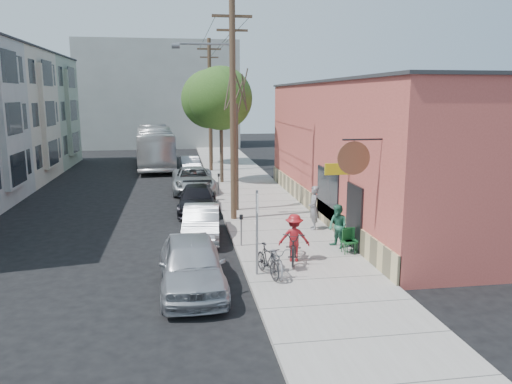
{
  "coord_description": "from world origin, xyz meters",
  "views": [
    {
      "loc": [
        -0.09,
        -18.61,
        5.88
      ],
      "look_at": [
        3.44,
        3.84,
        1.5
      ],
      "focal_mm": 35.0,
      "sensor_mm": 36.0,
      "label": 1
    }
  ],
  "objects": [
    {
      "name": "sign_post",
      "position": [
        2.35,
        -3.31,
        1.83
      ],
      "size": [
        0.07,
        0.45,
        2.8
      ],
      "color": "slate",
      "rests_on": "sidewalk"
    },
    {
      "name": "utility_pole_far",
      "position": [
        2.45,
        20.25,
        5.34
      ],
      "size": [
        1.8,
        0.28,
        10.0
      ],
      "color": "#503A28",
      "rests_on": "sidewalk"
    },
    {
      "name": "patio_chair_a",
      "position": [
        6.18,
        -1.48,
        0.59
      ],
      "size": [
        0.52,
        0.52,
        0.88
      ],
      "primitive_type": null,
      "rotation": [
        0.0,
        0.0,
        -0.04
      ],
      "color": "#144720",
      "rests_on": "sidewalk"
    },
    {
      "name": "patron_green",
      "position": [
        5.86,
        -0.89,
        0.99
      ],
      "size": [
        0.9,
        1.0,
        1.68
      ],
      "primitive_type": "imported",
      "rotation": [
        0.0,
        0.0,
        -1.17
      ],
      "color": "#2C7054",
      "rests_on": "sidewalk"
    },
    {
      "name": "parking_meter_near",
      "position": [
        2.25,
        -0.08,
        0.98
      ],
      "size": [
        0.14,
        0.14,
        1.24
      ],
      "color": "slate",
      "rests_on": "sidewalk"
    },
    {
      "name": "car_2",
      "position": [
        0.8,
        6.58,
        0.67
      ],
      "size": [
        2.12,
        4.72,
        1.34
      ],
      "primitive_type": "imported",
      "rotation": [
        0.0,
        0.0,
        -0.05
      ],
      "color": "black",
      "rests_on": "ground"
    },
    {
      "name": "parked_bike_a",
      "position": [
        2.67,
        -3.5,
        0.67
      ],
      "size": [
        0.89,
        1.79,
        1.04
      ],
      "primitive_type": "imported",
      "rotation": [
        0.0,
        0.0,
        0.24
      ],
      "color": "black",
      "rests_on": "sidewalk"
    },
    {
      "name": "sidewalk",
      "position": [
        4.25,
        11.0,
        0.07
      ],
      "size": [
        4.5,
        58.0,
        0.15
      ],
      "primitive_type": "cube",
      "color": "#A19B95",
      "rests_on": "ground"
    },
    {
      "name": "bus",
      "position": [
        -2.01,
        24.22,
        1.69
      ],
      "size": [
        3.64,
        12.32,
        3.39
      ],
      "primitive_type": "imported",
      "rotation": [
        0.0,
        0.0,
        0.07
      ],
      "color": "silver",
      "rests_on": "ground"
    },
    {
      "name": "patron_grey",
      "position": [
        5.68,
        1.88,
        1.11
      ],
      "size": [
        0.53,
        0.74,
        1.92
      ],
      "primitive_type": "imported",
      "rotation": [
        0.0,
        0.0,
        -1.67
      ],
      "color": "gray",
      "rests_on": "sidewalk"
    },
    {
      "name": "parked_bike_b",
      "position": [
        3.0,
        -3.37,
        0.65
      ],
      "size": [
        0.66,
        1.9,
        1.0
      ],
      "primitive_type": "imported",
      "rotation": [
        0.0,
        0.0,
        -0.0
      ],
      "color": "slate",
      "rests_on": "sidewalk"
    },
    {
      "name": "cafe_building",
      "position": [
        8.99,
        4.99,
        3.3
      ],
      "size": [
        6.6,
        20.2,
        6.61
      ],
      "color": "#B94D44",
      "rests_on": "ground"
    },
    {
      "name": "cyclist",
      "position": [
        3.85,
        -2.16,
        1.0
      ],
      "size": [
        1.21,
        0.87,
        1.69
      ],
      "primitive_type": "imported",
      "rotation": [
        0.0,
        0.0,
        2.91
      ],
      "color": "maroon",
      "rests_on": "sidewalk"
    },
    {
      "name": "ground",
      "position": [
        0.0,
        0.0,
        0.0
      ],
      "size": [
        120.0,
        120.0,
        0.0
      ],
      "primitive_type": "plane",
      "color": "black"
    },
    {
      "name": "tree_bare",
      "position": [
        2.8,
        6.19,
        2.83
      ],
      "size": [
        0.24,
        0.24,
        5.37
      ],
      "color": "#44392C",
      "rests_on": "sidewalk"
    },
    {
      "name": "car_4",
      "position": [
        0.8,
        19.76,
        0.66
      ],
      "size": [
        1.67,
        4.08,
        1.31
      ],
      "primitive_type": "imported",
      "rotation": [
        0.0,
        0.0,
        0.07
      ],
      "color": "#ADAEB5",
      "rests_on": "ground"
    },
    {
      "name": "cyclist_bike",
      "position": [
        3.85,
        -2.16,
        0.72
      ],
      "size": [
        1.27,
        2.28,
        1.14
      ],
      "primitive_type": "imported",
      "rotation": [
        0.0,
        0.0,
        -0.25
      ],
      "color": "black",
      "rests_on": "sidewalk"
    },
    {
      "name": "utility_pole_near",
      "position": [
        2.39,
        4.34,
        5.41
      ],
      "size": [
        3.57,
        0.28,
        10.0
      ],
      "color": "#503A28",
      "rests_on": "sidewalk"
    },
    {
      "name": "car_3",
      "position": [
        0.8,
        12.15,
        0.77
      ],
      "size": [
        2.57,
        5.53,
        1.53
      ],
      "primitive_type": "imported",
      "rotation": [
        0.0,
        0.0,
        0.01
      ],
      "color": "#9A9FA1",
      "rests_on": "ground"
    },
    {
      "name": "parking_meter_far",
      "position": [
        2.25,
        10.43,
        0.98
      ],
      "size": [
        0.14,
        0.14,
        1.24
      ],
      "color": "slate",
      "rests_on": "sidewalk"
    },
    {
      "name": "car_1",
      "position": [
        0.8,
        1.67,
        0.69
      ],
      "size": [
        1.79,
        4.3,
        1.38
      ],
      "primitive_type": "imported",
      "rotation": [
        0.0,
        0.0,
        -0.08
      ],
      "color": "silver",
      "rests_on": "ground"
    },
    {
      "name": "end_cap_building",
      "position": [
        -2.0,
        42.0,
        6.0
      ],
      "size": [
        18.0,
        8.0,
        12.0
      ],
      "primitive_type": "cube",
      "color": "#A0A09B",
      "rests_on": "ground"
    },
    {
      "name": "patio_chair_b",
      "position": [
        6.04,
        -1.64,
        0.59
      ],
      "size": [
        0.65,
        0.65,
        0.88
      ],
      "primitive_type": null,
      "rotation": [
        0.0,
        0.0,
        0.39
      ],
      "color": "#144720",
      "rests_on": "sidewalk"
    },
    {
      "name": "tree_leafy_mid",
      "position": [
        2.8,
        14.67,
        5.73
      ],
      "size": [
        4.19,
        4.19,
        7.68
      ],
      "color": "#44392C",
      "rests_on": "sidewalk"
    },
    {
      "name": "tree_leafy_far",
      "position": [
        2.8,
        24.61,
        5.62
      ],
      "size": [
        5.01,
        5.01,
        7.98
      ],
      "color": "#44392C",
      "rests_on": "sidewalk"
    },
    {
      "name": "car_0",
      "position": [
        0.23,
        -3.93,
        0.82
      ],
      "size": [
        2.05,
        4.88,
        1.65
      ],
      "primitive_type": "imported",
      "rotation": [
        0.0,
        0.0,
        0.02
      ],
      "color": "#A8AAB0",
      "rests_on": "ground"
    }
  ]
}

